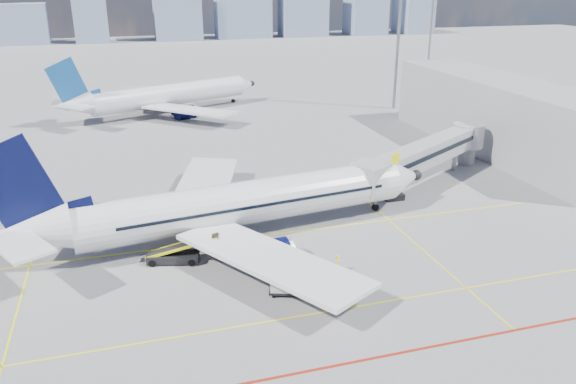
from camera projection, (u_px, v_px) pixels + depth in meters
name	position (u px, v px, depth m)	size (l,w,h in m)	color
ground	(278.00, 277.00, 46.48)	(420.00, 420.00, 0.00)	slate
apron_markings	(284.00, 303.00, 42.82)	(90.00, 35.12, 0.01)	yellow
jet_bridge	(430.00, 153.00, 66.51)	(23.55, 15.78, 6.30)	#9C9FA4
terminal_block	(502.00, 116.00, 78.56)	(10.00, 42.00, 10.00)	#9C9FA4
floodlight_mast_ne	(399.00, 34.00, 100.89)	(3.20, 0.61, 25.45)	gray
floodlight_mast_far	(432.00, 18.00, 139.38)	(3.20, 0.61, 25.45)	gray
distant_skyline	(147.00, 10.00, 212.73)	(249.36, 15.93, 31.30)	gray
main_aircraft	(230.00, 206.00, 52.43)	(42.37, 36.82, 12.41)	silver
second_aircraft	(163.00, 96.00, 100.43)	(37.90, 32.04, 11.60)	silver
baggage_tug	(295.00, 278.00, 44.81)	(2.55, 1.89, 1.61)	silver
cargo_dolly	(292.00, 282.00, 43.69)	(3.78, 2.58, 1.90)	black
belt_loader	(175.00, 255.00, 48.64)	(6.42, 2.92, 2.58)	black
ramp_worker	(338.00, 264.00, 46.91)	(0.59, 0.39, 1.61)	yellow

